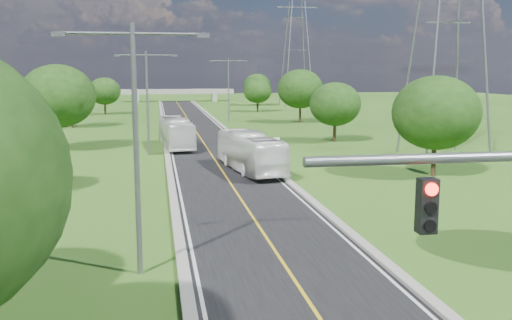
% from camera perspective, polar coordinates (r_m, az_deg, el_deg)
% --- Properties ---
extents(ground, '(260.00, 260.00, 0.00)m').
position_cam_1_polar(ground, '(71.41, -5.71, 2.36)').
color(ground, '#295116').
rests_on(ground, ground).
extents(road, '(8.00, 150.00, 0.06)m').
position_cam_1_polar(road, '(77.35, -6.04, 2.88)').
color(road, black).
rests_on(road, ground).
extents(curb_left, '(0.50, 150.00, 0.22)m').
position_cam_1_polar(curb_left, '(77.18, -9.19, 2.86)').
color(curb_left, gray).
rests_on(curb_left, ground).
extents(curb_right, '(0.50, 150.00, 0.22)m').
position_cam_1_polar(curb_right, '(77.74, -2.91, 3.01)').
color(curb_right, gray).
rests_on(curb_right, ground).
extents(speed_limit_sign, '(0.55, 0.09, 2.40)m').
position_cam_1_polar(speed_limit_sign, '(50.26, 2.08, 1.43)').
color(speed_limit_sign, slate).
rests_on(speed_limit_sign, ground).
extents(overpass, '(30.00, 3.00, 3.20)m').
position_cam_1_polar(overpass, '(150.94, -8.00, 6.72)').
color(overpass, gray).
rests_on(overpass, ground).
extents(streetlight_near_left, '(5.90, 0.25, 10.00)m').
position_cam_1_polar(streetlight_near_left, '(22.87, -11.96, 3.08)').
color(streetlight_near_left, slate).
rests_on(streetlight_near_left, ground).
extents(streetlight_mid_left, '(5.90, 0.25, 10.00)m').
position_cam_1_polar(streetlight_mid_left, '(55.79, -10.83, 6.51)').
color(streetlight_mid_left, slate).
rests_on(streetlight_mid_left, ground).
extents(streetlight_far_right, '(5.90, 0.25, 10.00)m').
position_cam_1_polar(streetlight_far_right, '(89.47, -2.77, 7.55)').
color(streetlight_far_right, slate).
rests_on(streetlight_far_right, ground).
extents(power_tower_near, '(9.00, 6.40, 28.00)m').
position_cam_1_polar(power_tower_near, '(57.85, 18.76, 14.29)').
color(power_tower_near, slate).
rests_on(power_tower_near, ground).
extents(power_tower_far, '(9.00, 6.40, 28.00)m').
position_cam_1_polar(power_tower_far, '(129.68, 4.08, 11.55)').
color(power_tower_far, slate).
rests_on(power_tower_far, ground).
extents(tree_lc, '(7.56, 7.56, 8.79)m').
position_cam_1_polar(tree_lc, '(61.59, -19.20, 6.05)').
color(tree_lc, black).
rests_on(tree_lc, ground).
extents(tree_ld, '(6.72, 6.72, 7.82)m').
position_cam_1_polar(tree_ld, '(85.63, -17.97, 6.39)').
color(tree_ld, black).
rests_on(tree_ld, ground).
extents(tree_le, '(5.88, 5.88, 6.84)m').
position_cam_1_polar(tree_le, '(109.21, -14.92, 6.67)').
color(tree_le, black).
rests_on(tree_le, ground).
extents(tree_rb, '(6.72, 6.72, 7.82)m').
position_cam_1_polar(tree_rb, '(46.03, 17.55, 4.52)').
color(tree_rb, black).
rests_on(tree_rb, ground).
extents(tree_rc, '(5.88, 5.88, 6.84)m').
position_cam_1_polar(tree_rc, '(66.02, 7.93, 5.55)').
color(tree_rc, black).
rests_on(tree_rc, ground).
extents(tree_rd, '(7.14, 7.14, 8.30)m').
position_cam_1_polar(tree_rd, '(89.58, 4.45, 7.10)').
color(tree_rd, black).
rests_on(tree_rd, ground).
extents(tree_re, '(5.46, 5.46, 6.35)m').
position_cam_1_polar(tree_re, '(112.55, 0.15, 6.88)').
color(tree_re, black).
rests_on(tree_re, ground).
extents(tree_rf, '(6.30, 6.30, 7.33)m').
position_cam_1_polar(tree_rf, '(132.83, 0.13, 7.47)').
color(tree_rf, black).
rests_on(tree_rf, ground).
extents(bus_outbound, '(4.21, 11.55, 3.14)m').
position_cam_1_polar(bus_outbound, '(46.17, -0.58, 0.80)').
color(bus_outbound, white).
rests_on(bus_outbound, road).
extents(bus_inbound, '(3.58, 11.49, 3.15)m').
position_cam_1_polar(bus_inbound, '(61.02, -8.02, 2.73)').
color(bus_inbound, white).
rests_on(bus_inbound, road).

